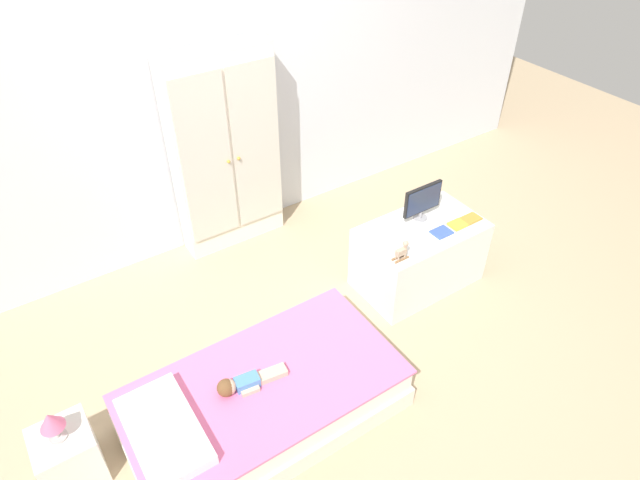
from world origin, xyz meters
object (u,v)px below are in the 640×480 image
object	(u,v)px
doll	(239,384)
book_yellow	(457,225)
wardrobe	(226,153)
tv_stand	(419,255)
rocking_horse_toy	(402,251)
bed	(265,400)
table_lamp	(51,422)
tv_monitor	(423,200)
book_orange	(470,219)
book_blue	(442,232)
nightstand	(69,456)

from	to	relation	value
doll	book_yellow	bearing A→B (deg)	7.59
doll	wardrobe	world-z (taller)	wardrobe
doll	book_yellow	xyz separation A→B (m)	(1.81, 0.24, 0.16)
tv_stand	rocking_horse_toy	bearing A→B (deg)	-152.95
bed	rocking_horse_toy	world-z (taller)	rocking_horse_toy
bed	table_lamp	bearing A→B (deg)	166.37
tv_monitor	tv_stand	bearing A→B (deg)	-121.83
doll	tv_stand	world-z (taller)	tv_stand
book_yellow	doll	bearing A→B (deg)	-172.41
table_lamp	book_yellow	distance (m)	2.69
rocking_horse_toy	book_orange	size ratio (longest dim) A/B	0.88
book_blue	wardrobe	bearing A→B (deg)	125.15
rocking_horse_toy	book_orange	distance (m)	0.67
table_lamp	book_orange	bearing A→B (deg)	0.79
table_lamp	book_blue	size ratio (longest dim) A/B	1.41
tv_monitor	book_yellow	world-z (taller)	tv_monitor
bed	book_orange	world-z (taller)	book_orange
tv_monitor	rocking_horse_toy	bearing A→B (deg)	-146.37
doll	tv_stand	xyz separation A→B (m)	(1.60, 0.36, -0.10)
tv_stand	book_blue	world-z (taller)	book_blue
wardrobe	book_blue	distance (m)	1.64
tv_monitor	rocking_horse_toy	world-z (taller)	tv_monitor
book_orange	doll	bearing A→B (deg)	-172.89
book_orange	nightstand	bearing A→B (deg)	-179.21
doll	nightstand	distance (m)	0.92
doll	rocking_horse_toy	xyz separation A→B (m)	(1.26, 0.19, 0.22)
table_lamp	rocking_horse_toy	distance (m)	2.15
wardrobe	tv_monitor	size ratio (longest dim) A/B	5.03
bed	rocking_horse_toy	bearing A→B (deg)	11.21
bed	book_yellow	size ratio (longest dim) A/B	13.72
wardrobe	book_orange	size ratio (longest dim) A/B	10.24
wardrobe	tv_monitor	distance (m)	1.45
book_yellow	book_orange	size ratio (longest dim) A/B	0.73
nightstand	table_lamp	world-z (taller)	table_lamp
tv_stand	book_orange	world-z (taller)	book_orange
table_lamp	rocking_horse_toy	world-z (taller)	rocking_horse_toy
tv_stand	tv_monitor	size ratio (longest dim) A/B	2.80
wardrobe	tv_monitor	bearing A→B (deg)	-50.53
tv_stand	book_yellow	distance (m)	0.35
nightstand	rocking_horse_toy	size ratio (longest dim) A/B	2.61
tv_stand	doll	bearing A→B (deg)	-167.42
wardrobe	book_yellow	size ratio (longest dim) A/B	13.96
tv_monitor	book_orange	xyz separation A→B (m)	(0.28, -0.20, -0.15)
rocking_horse_toy	book_orange	world-z (taller)	rocking_horse_toy
bed	wardrobe	distance (m)	1.82
wardrobe	book_yellow	xyz separation A→B (m)	(1.07, -1.32, -0.27)
tv_stand	tv_monitor	bearing A→B (deg)	58.17
wardrobe	doll	bearing A→B (deg)	-115.19
bed	doll	distance (m)	0.23
tv_monitor	rocking_horse_toy	size ratio (longest dim) A/B	2.30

